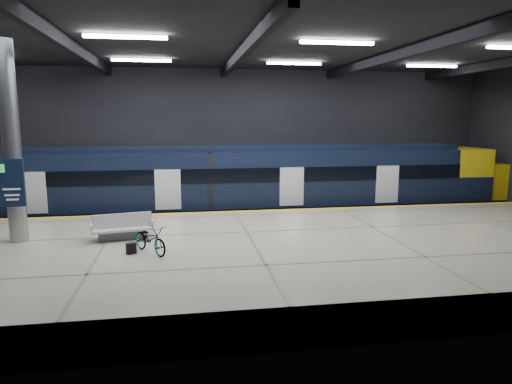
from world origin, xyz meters
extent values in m
plane|color=black|center=(0.00, 0.00, 0.00)|extent=(30.00, 30.00, 0.00)
cube|color=black|center=(0.00, 8.00, 4.00)|extent=(30.00, 0.10, 8.00)
cube|color=black|center=(0.00, -8.00, 4.00)|extent=(30.00, 0.10, 8.00)
cube|color=black|center=(0.00, 0.00, 8.00)|extent=(30.00, 16.00, 0.10)
cube|color=black|center=(-6.00, 0.00, 7.75)|extent=(0.25, 16.00, 0.40)
cube|color=black|center=(0.00, 0.00, 7.75)|extent=(0.25, 16.00, 0.40)
cube|color=black|center=(6.00, 0.00, 7.75)|extent=(0.25, 16.00, 0.40)
cube|color=white|center=(-4.00, -2.00, 7.88)|extent=(2.60, 0.18, 0.10)
cube|color=white|center=(3.00, -2.00, 7.88)|extent=(2.60, 0.18, 0.10)
cube|color=white|center=(-4.00, 4.00, 7.88)|extent=(2.60, 0.18, 0.10)
cube|color=white|center=(3.00, 4.00, 7.88)|extent=(2.60, 0.18, 0.10)
cube|color=white|center=(10.00, 4.00, 7.88)|extent=(2.60, 0.18, 0.10)
cube|color=beige|center=(0.00, -2.50, 0.55)|extent=(30.00, 11.00, 1.10)
cube|color=yellow|center=(0.00, 2.75, 1.11)|extent=(30.00, 0.40, 0.01)
cube|color=gray|center=(0.00, 4.78, 0.08)|extent=(30.00, 0.08, 0.16)
cube|color=gray|center=(0.00, 6.22, 0.08)|extent=(30.00, 0.08, 0.16)
cube|color=black|center=(-0.03, 5.50, 0.55)|extent=(24.00, 2.58, 0.80)
cube|color=black|center=(-0.03, 5.50, 2.33)|extent=(24.00, 2.80, 2.75)
cube|color=black|center=(-0.03, 5.50, 3.82)|extent=(24.00, 2.30, 0.24)
cube|color=black|center=(-0.03, 4.09, 2.60)|extent=(24.00, 0.04, 0.70)
cube|color=white|center=(2.97, 4.08, 2.00)|extent=(1.20, 0.05, 1.90)
cube|color=yellow|center=(12.97, 5.50, 2.33)|extent=(2.00, 2.80, 2.75)
ellipsoid|color=yellow|center=(15.57, 5.50, 1.85)|extent=(3.60, 2.52, 1.90)
cube|color=black|center=(13.27, 5.50, 2.50)|extent=(1.60, 2.38, 0.80)
cube|color=#595B60|center=(-4.48, -1.34, 1.25)|extent=(1.70, 0.81, 0.31)
cube|color=silver|center=(-4.48, -1.34, 1.49)|extent=(2.17, 1.24, 0.08)
cube|color=silver|center=(-4.48, -1.34, 1.77)|extent=(2.02, 0.47, 0.51)
cube|color=silver|center=(-5.48, -1.53, 1.61)|extent=(0.22, 0.86, 0.31)
cube|color=silver|center=(-3.47, -1.15, 1.61)|extent=(0.22, 0.86, 0.31)
imported|color=#99999E|center=(-3.39, -3.21, 1.55)|extent=(1.48, 1.75, 0.90)
cube|color=black|center=(-3.99, -3.21, 1.28)|extent=(0.35, 0.29, 0.35)
cylinder|color=#9EA0A5|center=(-8.00, -1.00, 4.55)|extent=(0.60, 0.60, 6.90)
cube|color=#101F3B|center=(-8.00, -1.42, 3.20)|extent=(0.90, 0.12, 1.60)
camera|label=1|loc=(-2.35, -17.54, 5.32)|focal=32.00mm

